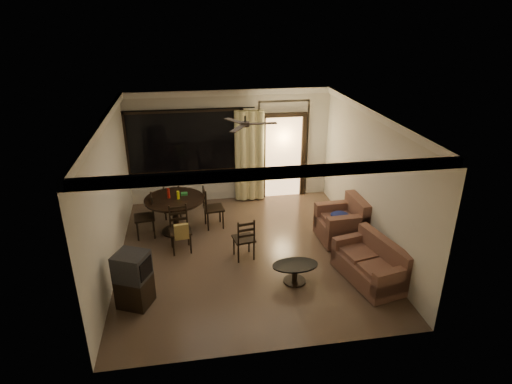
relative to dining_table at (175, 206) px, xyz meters
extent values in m
plane|color=#7F6651|center=(1.40, -1.14, -0.63)|extent=(5.50, 5.50, 0.00)
plane|color=beige|center=(1.40, 1.61, 0.77)|extent=(5.00, 0.00, 5.00)
plane|color=beige|center=(1.40, -3.89, 0.77)|extent=(5.00, 0.00, 5.00)
plane|color=beige|center=(-1.10, -1.14, 0.77)|extent=(0.00, 5.50, 5.50)
plane|color=beige|center=(3.90, -1.14, 0.77)|extent=(0.00, 5.50, 5.50)
plane|color=white|center=(1.40, -1.14, 2.17)|extent=(5.50, 5.50, 0.00)
cube|color=black|center=(0.30, 1.58, 0.94)|extent=(2.70, 0.04, 1.45)
cylinder|color=black|center=(0.40, 1.49, 1.75)|extent=(3.20, 0.03, 0.03)
cube|color=#FFC684|center=(2.75, 1.57, 0.42)|extent=(0.91, 0.03, 2.08)
cube|color=white|center=(3.88, -0.09, 0.67)|extent=(0.02, 0.18, 0.12)
cylinder|color=black|center=(1.40, -1.14, 2.11)|extent=(0.03, 0.03, 0.12)
cylinder|color=black|center=(1.40, -1.14, 2.02)|extent=(0.16, 0.16, 0.08)
cylinder|color=black|center=(0.00, 0.00, 0.15)|extent=(1.28, 1.28, 0.04)
cylinder|color=black|center=(0.00, 0.00, -0.24)|extent=(0.13, 0.13, 0.75)
cylinder|color=black|center=(0.00, 0.00, -0.61)|extent=(0.64, 0.64, 0.03)
cylinder|color=maroon|center=(-0.11, 0.04, 0.28)|extent=(0.06, 0.06, 0.22)
cylinder|color=gold|center=(0.09, -0.04, 0.26)|extent=(0.06, 0.06, 0.18)
cube|color=#237632|center=(0.22, 0.15, 0.19)|extent=(0.14, 0.10, 0.05)
cube|color=black|center=(-0.65, -0.11, -0.18)|extent=(0.47, 0.47, 0.04)
cube|color=black|center=(0.84, 0.10, -0.18)|extent=(0.47, 0.47, 0.04)
cube|color=black|center=(0.10, -0.84, -0.18)|extent=(0.47, 0.47, 0.04)
cube|color=#B18C4B|center=(0.13, -1.07, -0.08)|extent=(0.29, 0.11, 0.32)
cube|color=black|center=(-0.10, 0.79, -0.18)|extent=(0.47, 0.47, 0.04)
cube|color=black|center=(-0.65, -2.46, -0.38)|extent=(0.64, 0.62, 0.51)
cube|color=black|center=(-0.65, -2.46, 0.11)|extent=(0.64, 0.62, 0.45)
cube|color=black|center=(-0.42, -2.57, 0.11)|extent=(0.17, 0.34, 0.31)
cube|color=#4A2822|center=(3.45, -2.44, -0.44)|extent=(1.04, 1.54, 0.35)
cube|color=#4A2822|center=(3.73, -2.38, -0.15)|extent=(0.48, 1.42, 0.57)
cube|color=#4A2822|center=(3.58, -3.05, -0.26)|extent=(0.77, 0.32, 0.44)
cube|color=#4A2822|center=(3.31, -1.83, -0.26)|extent=(0.77, 0.32, 0.44)
cube|color=#4A2822|center=(3.40, -2.45, -0.23)|extent=(0.78, 1.32, 0.11)
cube|color=#4A2822|center=(3.45, -0.93, -0.40)|extent=(0.95, 0.95, 0.43)
cube|color=#4A2822|center=(3.79, -0.92, -0.04)|extent=(0.26, 0.91, 0.69)
cube|color=#4A2822|center=(3.47, -1.29, -0.18)|extent=(0.91, 0.24, 0.53)
cube|color=#4A2822|center=(3.43, -0.58, -0.18)|extent=(0.91, 0.24, 0.53)
cube|color=#4A2822|center=(3.39, -0.94, -0.15)|extent=(0.67, 0.72, 0.13)
ellipsoid|color=#131A53|center=(3.39, -0.94, -0.04)|extent=(0.38, 0.32, 0.11)
ellipsoid|color=black|center=(2.11, -2.28, -0.28)|extent=(0.83, 0.50, 0.03)
cylinder|color=black|center=(2.11, -2.28, -0.46)|extent=(0.09, 0.09, 0.33)
cylinder|color=black|center=(2.11, -2.28, -0.62)|extent=(0.40, 0.40, 0.03)
cube|color=black|center=(1.32, -1.31, -0.21)|extent=(0.45, 0.45, 0.04)
camera|label=1|loc=(0.37, -8.55, 3.91)|focal=30.00mm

